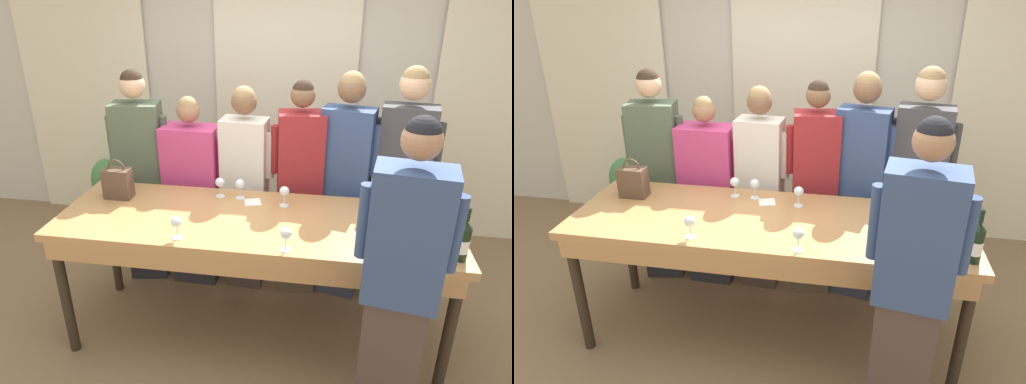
# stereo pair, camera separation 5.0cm
# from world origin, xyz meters

# --- Properties ---
(ground_plane) EXTENTS (18.00, 18.00, 0.00)m
(ground_plane) POSITION_xyz_m (0.00, 0.00, 0.00)
(ground_plane) COLOR #846647
(wall_back) EXTENTS (12.00, 0.06, 2.80)m
(wall_back) POSITION_xyz_m (0.00, 1.89, 1.40)
(wall_back) COLOR beige
(wall_back) RESTS_ON ground_plane
(curtain_panel_left) EXTENTS (1.37, 0.03, 2.69)m
(curtain_panel_left) POSITION_xyz_m (-2.08, 1.82, 1.34)
(curtain_panel_left) COLOR #EFE5C6
(curtain_panel_left) RESTS_ON ground_plane
(curtain_panel_center) EXTENTS (1.37, 0.03, 2.69)m
(curtain_panel_center) POSITION_xyz_m (0.00, 1.82, 1.34)
(curtain_panel_center) COLOR #EFE5C6
(curtain_panel_center) RESTS_ON ground_plane
(curtain_panel_right) EXTENTS (1.37, 0.03, 2.69)m
(curtain_panel_right) POSITION_xyz_m (2.08, 1.82, 1.34)
(curtain_panel_right) COLOR #EFE5C6
(curtain_panel_right) RESTS_ON ground_plane
(tasting_bar) EXTENTS (2.61, 0.87, 0.97)m
(tasting_bar) POSITION_xyz_m (0.00, -0.03, 0.87)
(tasting_bar) COLOR #B27F4C
(tasting_bar) RESTS_ON ground_plane
(wine_bottle) EXTENTS (0.08, 0.08, 0.32)m
(wine_bottle) POSITION_xyz_m (1.21, -0.30, 1.08)
(wine_bottle) COLOR black
(wine_bottle) RESTS_ON tasting_bar
(handbag) EXTENTS (0.19, 0.12, 0.29)m
(handbag) POSITION_xyz_m (-1.02, 0.17, 1.08)
(handbag) COLOR brown
(handbag) RESTS_ON tasting_bar
(wine_glass_front_left) EXTENTS (0.07, 0.07, 0.15)m
(wine_glass_front_left) POSITION_xyz_m (-0.15, 0.29, 1.07)
(wine_glass_front_left) COLOR white
(wine_glass_front_left) RESTS_ON tasting_bar
(wine_glass_front_mid) EXTENTS (0.07, 0.07, 0.15)m
(wine_glass_front_mid) POSITION_xyz_m (0.89, -0.35, 1.07)
(wine_glass_front_mid) COLOR white
(wine_glass_front_mid) RESTS_ON tasting_bar
(wine_glass_front_right) EXTENTS (0.07, 0.07, 0.15)m
(wine_glass_front_right) POSITION_xyz_m (-0.30, 0.30, 1.07)
(wine_glass_front_right) COLOR white
(wine_glass_front_right) RESTS_ON tasting_bar
(wine_glass_center_left) EXTENTS (0.07, 0.07, 0.15)m
(wine_glass_center_left) POSITION_xyz_m (0.93, -0.05, 1.07)
(wine_glass_center_left) COLOR white
(wine_glass_center_left) RESTS_ON tasting_bar
(wine_glass_center_mid) EXTENTS (0.07, 0.07, 0.15)m
(wine_glass_center_mid) POSITION_xyz_m (1.24, -0.07, 1.07)
(wine_glass_center_mid) COLOR white
(wine_glass_center_mid) RESTS_ON tasting_bar
(wine_glass_center_right) EXTENTS (0.07, 0.07, 0.15)m
(wine_glass_center_right) POSITION_xyz_m (0.18, 0.22, 1.07)
(wine_glass_center_right) COLOR white
(wine_glass_center_right) RESTS_ON tasting_bar
(wine_glass_back_left) EXTENTS (0.07, 0.07, 0.15)m
(wine_glass_back_left) POSITION_xyz_m (0.25, -0.37, 1.07)
(wine_glass_back_left) COLOR white
(wine_glass_back_left) RESTS_ON tasting_bar
(wine_glass_back_mid) EXTENTS (0.07, 0.07, 0.15)m
(wine_glass_back_mid) POSITION_xyz_m (-0.41, -0.33, 1.07)
(wine_glass_back_mid) COLOR white
(wine_glass_back_mid) RESTS_ON tasting_bar
(napkin) EXTENTS (0.14, 0.14, 0.00)m
(napkin) POSITION_xyz_m (-0.05, 0.24, 0.97)
(napkin) COLOR white
(napkin) RESTS_ON tasting_bar
(guest_olive_jacket) EXTENTS (0.49, 0.31, 1.80)m
(guest_olive_jacket) POSITION_xyz_m (-1.04, 0.64, 0.92)
(guest_olive_jacket) COLOR #28282D
(guest_olive_jacket) RESTS_ON ground_plane
(guest_pink_top) EXTENTS (0.55, 0.27, 1.61)m
(guest_pink_top) POSITION_xyz_m (-0.61, 0.64, 0.80)
(guest_pink_top) COLOR #28282D
(guest_pink_top) RESTS_ON ground_plane
(guest_cream_sweater) EXTENTS (0.47, 0.25, 1.70)m
(guest_cream_sweater) POSITION_xyz_m (-0.18, 0.64, 0.88)
(guest_cream_sweater) COLOR #473833
(guest_cream_sweater) RESTS_ON ground_plane
(guest_striped_shirt) EXTENTS (0.46, 0.29, 1.76)m
(guest_striped_shirt) POSITION_xyz_m (0.25, 0.64, 0.90)
(guest_striped_shirt) COLOR brown
(guest_striped_shirt) RESTS_ON ground_plane
(guest_navy_coat) EXTENTS (0.49, 0.29, 1.83)m
(guest_navy_coat) POSITION_xyz_m (0.59, 0.64, 0.96)
(guest_navy_coat) COLOR #383D51
(guest_navy_coat) RESTS_ON ground_plane
(guest_beige_cap) EXTENTS (0.50, 0.28, 1.88)m
(guest_beige_cap) POSITION_xyz_m (1.01, 0.64, 0.99)
(guest_beige_cap) COLOR #383D51
(guest_beige_cap) RESTS_ON ground_plane
(host_pouring) EXTENTS (0.49, 0.28, 1.85)m
(host_pouring) POSITION_xyz_m (0.85, -0.63, 0.96)
(host_pouring) COLOR #473833
(host_pouring) RESTS_ON ground_plane
(potted_plant) EXTENTS (0.32, 0.32, 0.72)m
(potted_plant) POSITION_xyz_m (-1.84, 1.53, 0.38)
(potted_plant) COLOR #935B3D
(potted_plant) RESTS_ON ground_plane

